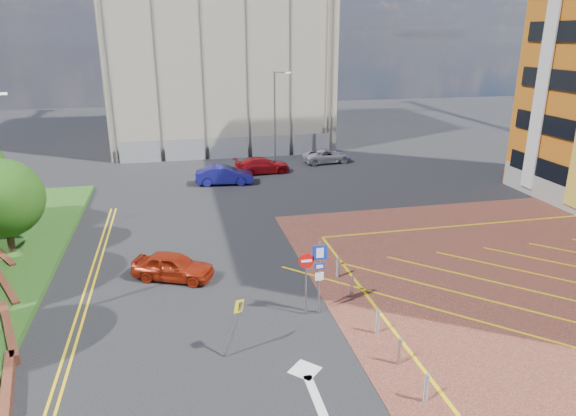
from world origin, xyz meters
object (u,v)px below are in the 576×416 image
object	(u,v)px
warning_sign	(236,321)
car_silver_back	(326,156)
car_red_back	(262,165)
tree_c	(3,198)
car_blue_back	(224,175)
lamp_back	(276,113)
car_red_left	(173,266)
sign_cluster	(315,271)

from	to	relation	value
warning_sign	car_silver_back	size ratio (longest dim) A/B	0.51
warning_sign	car_red_back	distance (m)	25.81
tree_c	car_blue_back	bearing A→B (deg)	42.87
warning_sign	car_blue_back	size ratio (longest dim) A/B	0.51
lamp_back	car_blue_back	distance (m)	9.31
lamp_back	car_red_back	xyz separation A→B (m)	(-1.97, -3.99, -3.69)
warning_sign	car_red_left	size ratio (longest dim) A/B	0.58
tree_c	sign_cluster	xyz separation A→B (m)	(13.80, -9.02, -1.24)
tree_c	car_blue_back	world-z (taller)	tree_c
sign_cluster	car_silver_back	bearing A→B (deg)	72.27
tree_c	lamp_back	size ratio (longest dim) A/B	0.61
tree_c	warning_sign	world-z (taller)	tree_c
sign_cluster	lamp_back	bearing A→B (deg)	82.03
car_red_left	lamp_back	bearing A→B (deg)	1.14
sign_cluster	car_red_left	size ratio (longest dim) A/B	0.83
lamp_back	car_blue_back	size ratio (longest dim) A/B	1.82
lamp_back	car_red_back	world-z (taller)	lamp_back
car_red_left	car_red_back	distance (m)	19.91
sign_cluster	car_red_left	world-z (taller)	sign_cluster
car_red_back	car_blue_back	bearing A→B (deg)	122.79
sign_cluster	car_blue_back	distance (m)	20.44
car_red_left	warning_sign	bearing A→B (deg)	-138.53
tree_c	car_red_back	xyz separation A→B (m)	(15.61, 14.01, -2.52)
car_silver_back	car_red_left	bearing A→B (deg)	139.99
tree_c	lamp_back	xyz separation A→B (m)	(17.58, 18.00, 1.17)
warning_sign	car_silver_back	bearing A→B (deg)	67.21
sign_cluster	car_blue_back	size ratio (longest dim) A/B	0.73
tree_c	car_silver_back	xyz separation A→B (m)	(21.92, 16.39, -2.58)
car_red_back	warning_sign	bearing A→B (deg)	162.71
car_red_left	tree_c	bearing A→B (deg)	85.31
tree_c	car_red_left	xyz separation A→B (m)	(8.16, -4.45, -2.54)
sign_cluster	car_silver_back	xyz separation A→B (m)	(8.12, 25.40, -1.34)
car_red_left	car_blue_back	distance (m)	16.29
car_red_back	lamp_back	bearing A→B (deg)	-31.75
lamp_back	warning_sign	distance (m)	30.27
warning_sign	lamp_back	bearing A→B (deg)	76.03
lamp_back	sign_cluster	bearing A→B (deg)	-97.97
car_red_left	car_blue_back	world-z (taller)	car_blue_back
car_blue_back	lamp_back	bearing A→B (deg)	-32.58
lamp_back	car_red_left	bearing A→B (deg)	-112.77
car_red_left	sign_cluster	bearing A→B (deg)	-105.11
car_red_left	car_silver_back	world-z (taller)	car_red_left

